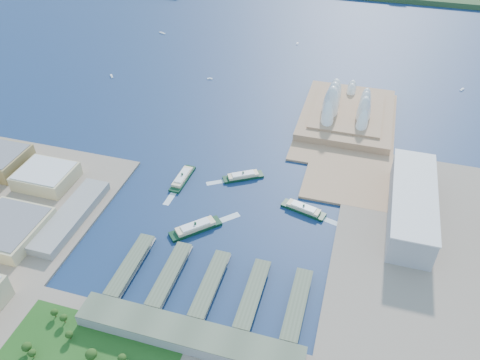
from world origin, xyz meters
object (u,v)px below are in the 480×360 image
(ferry_b, at_px, (243,175))
(ferry_c, at_px, (195,226))
(ferry_d, at_px, (304,208))
(toaster_building, at_px, (412,205))
(ferry_a, at_px, (182,177))
(opera_house, at_px, (349,100))

(ferry_b, distance_m, ferry_c, 106.13)
(ferry_b, height_order, ferry_d, ferry_d)
(toaster_building, height_order, ferry_d, toaster_building)
(toaster_building, relative_size, ferry_a, 2.88)
(ferry_b, xyz_separation_m, ferry_d, (83.27, -39.59, 0.12))
(toaster_building, xyz_separation_m, ferry_d, (-115.18, -20.52, -15.59))
(opera_house, bearing_deg, ferry_c, -115.07)
(ferry_d, bearing_deg, ferry_a, 99.44)
(ferry_a, xyz_separation_m, ferry_b, (71.16, 24.93, -0.31))
(ferry_c, bearing_deg, opera_house, -69.66)
(ferry_b, height_order, ferry_c, ferry_c)
(ferry_c, distance_m, ferry_d, 125.18)
(opera_house, height_order, ferry_b, opera_house)
(ferry_c, bearing_deg, ferry_a, -13.81)
(ferry_b, relative_size, ferry_d, 0.97)
(opera_house, height_order, toaster_building, opera_house)
(ferry_a, distance_m, ferry_b, 75.40)
(toaster_building, bearing_deg, opera_house, 114.23)
(opera_house, distance_m, ferry_b, 212.69)
(ferry_a, bearing_deg, toaster_building, 3.12)
(ferry_c, bearing_deg, ferry_d, -104.02)
(toaster_building, xyz_separation_m, ferry_c, (-222.95, -84.19, -14.99))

